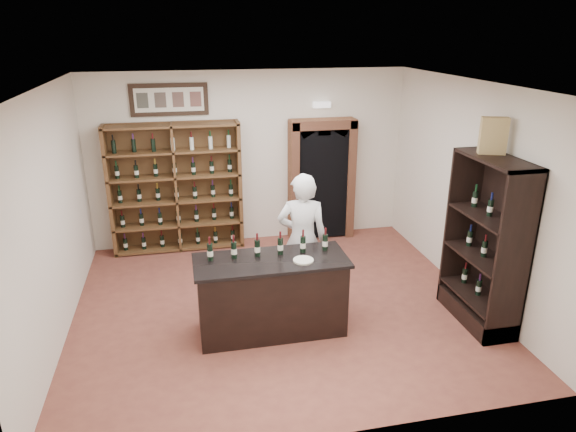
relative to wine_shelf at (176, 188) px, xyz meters
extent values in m
plane|color=brown|center=(1.30, -2.33, -1.10)|extent=(5.50, 5.50, 0.00)
plane|color=white|center=(1.30, -2.33, 1.90)|extent=(5.50, 5.50, 0.00)
cube|color=silver|center=(1.30, 0.17, 0.40)|extent=(5.50, 0.04, 3.00)
cube|color=silver|center=(-1.45, -2.33, 0.40)|extent=(0.04, 5.00, 3.00)
cube|color=silver|center=(4.05, -2.33, 0.40)|extent=(0.04, 5.00, 3.00)
cube|color=brown|center=(0.00, 0.14, 0.00)|extent=(2.20, 0.02, 2.20)
cube|color=brown|center=(-1.07, -0.04, 0.00)|extent=(0.06, 0.38, 2.20)
cube|color=brown|center=(1.07, -0.04, 0.00)|extent=(0.06, 0.38, 2.20)
cube|color=brown|center=(0.00, -0.04, 0.00)|extent=(0.04, 0.38, 2.20)
cube|color=brown|center=(0.00, -0.04, -1.06)|extent=(2.18, 0.38, 0.04)
cube|color=brown|center=(0.00, -0.04, -0.64)|extent=(2.18, 0.38, 0.04)
cube|color=brown|center=(0.00, -0.04, -0.21)|extent=(2.18, 0.38, 0.03)
cube|color=brown|center=(0.00, -0.04, 0.21)|extent=(2.18, 0.38, 0.04)
cube|color=brown|center=(0.00, -0.04, 0.64)|extent=(2.18, 0.38, 0.04)
cube|color=brown|center=(0.00, -0.04, 1.06)|extent=(2.18, 0.38, 0.04)
cube|color=black|center=(0.00, 0.14, 1.45)|extent=(1.25, 0.04, 0.52)
cube|color=black|center=(2.55, 0.00, -0.04)|extent=(0.97, 0.29, 2.05)
cube|color=#9A583B|center=(2.04, -0.02, -0.02)|extent=(0.14, 0.35, 2.15)
cube|color=#9A583B|center=(3.06, -0.02, -0.02)|extent=(0.14, 0.35, 2.15)
cube|color=#9A583B|center=(2.55, -0.02, 0.99)|extent=(1.15, 0.35, 0.16)
cube|color=white|center=(2.55, 0.09, 1.30)|extent=(0.30, 0.10, 0.10)
cube|color=black|center=(1.10, -2.93, -0.63)|extent=(1.80, 0.70, 0.94)
cube|color=black|center=(1.10, -2.93, -0.12)|extent=(1.88, 0.78, 0.04)
cylinder|color=black|center=(0.38, -2.80, 0.01)|extent=(0.07, 0.07, 0.21)
cylinder|color=beige|center=(0.38, -2.80, -0.01)|extent=(0.07, 0.07, 0.07)
cylinder|color=#571418|center=(0.38, -2.80, 0.16)|extent=(0.03, 0.03, 0.09)
cylinder|color=black|center=(0.67, -2.80, 0.01)|extent=(0.07, 0.07, 0.21)
cylinder|color=beige|center=(0.67, -2.80, -0.01)|extent=(0.07, 0.07, 0.07)
cylinder|color=#571418|center=(0.67, -2.80, 0.16)|extent=(0.03, 0.03, 0.09)
cylinder|color=black|center=(0.96, -2.80, 0.01)|extent=(0.07, 0.07, 0.21)
cylinder|color=beige|center=(0.96, -2.80, -0.01)|extent=(0.07, 0.07, 0.07)
cylinder|color=#571418|center=(0.96, -2.80, 0.16)|extent=(0.03, 0.03, 0.09)
cylinder|color=black|center=(1.24, -2.80, 0.01)|extent=(0.07, 0.07, 0.21)
cylinder|color=beige|center=(1.24, -2.80, -0.01)|extent=(0.07, 0.07, 0.07)
cylinder|color=#571418|center=(1.24, -2.80, 0.16)|extent=(0.03, 0.03, 0.09)
cylinder|color=black|center=(1.53, -2.80, 0.01)|extent=(0.07, 0.07, 0.21)
cylinder|color=beige|center=(1.53, -2.80, -0.01)|extent=(0.07, 0.07, 0.07)
cylinder|color=#571418|center=(1.53, -2.80, 0.16)|extent=(0.03, 0.03, 0.09)
cylinder|color=black|center=(1.82, -2.80, 0.01)|extent=(0.07, 0.07, 0.21)
cylinder|color=beige|center=(1.82, -2.80, -0.01)|extent=(0.07, 0.07, 0.07)
cylinder|color=#571418|center=(1.82, -2.80, 0.16)|extent=(0.03, 0.03, 0.09)
cube|color=black|center=(4.02, -3.23, 0.00)|extent=(0.02, 1.20, 2.20)
cube|color=black|center=(3.79, -3.81, 0.00)|extent=(0.48, 0.04, 2.20)
cube|color=black|center=(3.79, -2.65, 0.00)|extent=(0.48, 0.04, 2.20)
cube|color=black|center=(3.79, -3.23, 1.08)|extent=(0.48, 1.20, 0.04)
cube|color=black|center=(3.79, -3.23, -0.98)|extent=(0.48, 1.20, 0.24)
cube|color=black|center=(3.79, -3.23, -0.75)|extent=(0.48, 1.16, 0.03)
cube|color=black|center=(3.79, -3.23, -0.20)|extent=(0.48, 1.16, 0.03)
cube|color=black|center=(3.79, -3.23, 0.35)|extent=(0.48, 1.16, 0.03)
imported|color=silver|center=(1.65, -2.28, -0.16)|extent=(0.77, 0.61, 1.87)
cylinder|color=beige|center=(1.47, -3.07, -0.09)|extent=(0.25, 0.25, 0.02)
cube|color=tan|center=(3.82, -3.04, 1.32)|extent=(0.34, 0.24, 0.45)
camera|label=1|loc=(0.12, -8.52, 2.55)|focal=32.00mm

